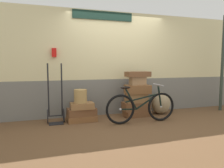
# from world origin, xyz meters

# --- Properties ---
(ground) EXTENTS (9.51, 5.20, 0.06)m
(ground) POSITION_xyz_m (0.00, 0.00, -0.03)
(ground) COLOR brown
(station_building) EXTENTS (7.51, 0.74, 2.58)m
(station_building) POSITION_xyz_m (0.01, 0.85, 1.29)
(station_building) COLOR slate
(station_building) RESTS_ON ground
(suitcase_0) EXTENTS (0.65, 0.45, 0.12)m
(suitcase_0) POSITION_xyz_m (-0.99, 0.36, 0.06)
(suitcase_0) COLOR brown
(suitcase_0) RESTS_ON ground
(suitcase_1) EXTENTS (0.65, 0.42, 0.16)m
(suitcase_1) POSITION_xyz_m (-0.98, 0.36, 0.21)
(suitcase_1) COLOR brown
(suitcase_1) RESTS_ON suitcase_0
(suitcase_2) EXTENTS (0.51, 0.32, 0.14)m
(suitcase_2) POSITION_xyz_m (-0.98, 0.31, 0.35)
(suitcase_2) COLOR olive
(suitcase_2) RESTS_ON suitcase_1
(suitcase_3) EXTENTS (0.66, 0.39, 0.14)m
(suitcase_3) POSITION_xyz_m (0.38, 0.35, 0.07)
(suitcase_3) COLOR brown
(suitcase_3) RESTS_ON ground
(suitcase_4) EXTENTS (0.65, 0.35, 0.21)m
(suitcase_4) POSITION_xyz_m (0.35, 0.36, 0.25)
(suitcase_4) COLOR brown
(suitcase_4) RESTS_ON suitcase_3
(suitcase_5) EXTENTS (0.52, 0.30, 0.22)m
(suitcase_5) POSITION_xyz_m (0.35, 0.33, 0.46)
(suitcase_5) COLOR olive
(suitcase_5) RESTS_ON suitcase_4
(suitcase_6) EXTENTS (0.62, 0.38, 0.20)m
(suitcase_6) POSITION_xyz_m (0.38, 0.33, 0.67)
(suitcase_6) COLOR brown
(suitcase_6) RESTS_ON suitcase_5
(suitcase_7) EXTENTS (0.37, 0.22, 0.20)m
(suitcase_7) POSITION_xyz_m (0.38, 0.35, 0.88)
(suitcase_7) COLOR #9E754C
(suitcase_7) RESTS_ON suitcase_6
(suitcase_8) EXTENTS (0.59, 0.32, 0.12)m
(suitcase_8) POSITION_xyz_m (0.38, 0.34, 1.04)
(suitcase_8) COLOR brown
(suitcase_8) RESTS_ON suitcase_7
(wicker_basket) EXTENTS (0.29, 0.29, 0.30)m
(wicker_basket) POSITION_xyz_m (-1.01, 0.33, 0.57)
(wicker_basket) COLOR #A8844C
(wicker_basket) RESTS_ON suitcase_2
(luggage_trolley) EXTENTS (0.37, 0.37, 1.30)m
(luggage_trolley) POSITION_xyz_m (-1.55, 0.37, 0.30)
(luggage_trolley) COLOR black
(luggage_trolley) RESTS_ON ground
(burlap_sack) EXTENTS (0.50, 0.42, 0.56)m
(burlap_sack) POSITION_xyz_m (1.08, 0.41, 0.28)
(burlap_sack) COLOR #9E8966
(burlap_sack) RESTS_ON ground
(bicycle) EXTENTS (1.62, 0.46, 0.83)m
(bicycle) POSITION_xyz_m (0.23, -0.18, 0.35)
(bicycle) COLOR black
(bicycle) RESTS_ON ground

